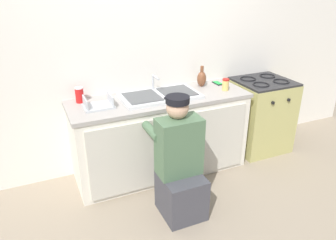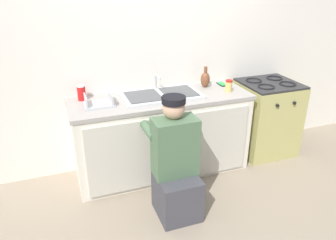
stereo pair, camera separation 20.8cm
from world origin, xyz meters
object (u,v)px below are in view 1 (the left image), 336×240
sink_double_basin (160,95)px  soda_cup_red (79,95)px  vase_decorative (202,78)px  stove_range (260,115)px  plumber_person (180,168)px  dish_rack_tray (98,105)px  cell_phone (218,83)px  condiment_jar (226,85)px

sink_double_basin → soda_cup_red: 0.79m
vase_decorative → stove_range: bearing=-10.5°
plumber_person → dish_rack_tray: plumber_person is taller
vase_decorative → cell_phone: size_ratio=1.64×
dish_rack_tray → condiment_jar: size_ratio=2.19×
stove_range → condiment_jar: condiment_jar is taller
stove_range → soda_cup_red: size_ratio=5.85×
plumber_person → condiment_jar: bearing=36.5°
sink_double_basin → stove_range: bearing=-0.1°
soda_cup_red → condiment_jar: soda_cup_red is taller
stove_range → soda_cup_red: 2.16m
condiment_jar → cell_phone: bearing=78.1°
sink_double_basin → cell_phone: size_ratio=5.71×
soda_cup_red → cell_phone: soda_cup_red is taller
sink_double_basin → plumber_person: (-0.11, -0.71, -0.42)m
plumber_person → soda_cup_red: size_ratio=7.26×
plumber_person → cell_phone: 1.30m
stove_range → dish_rack_tray: 2.00m
dish_rack_tray → vase_decorative: bearing=7.5°
dish_rack_tray → condiment_jar: 1.36m
plumber_person → condiment_jar: 1.14m
dish_rack_tray → condiment_jar: (1.36, -0.07, 0.04)m
dish_rack_tray → cell_phone: (1.41, 0.16, -0.02)m
sink_double_basin → soda_cup_red: bearing=166.5°
sink_double_basin → soda_cup_red: sink_double_basin is taller
plumber_person → soda_cup_red: bearing=126.4°
dish_rack_tray → plumber_person: bearing=-52.7°
vase_decorative → cell_phone: (0.22, 0.01, -0.08)m
vase_decorative → condiment_jar: size_ratio=1.80×
dish_rack_tray → soda_cup_red: (-0.13, 0.20, 0.05)m
condiment_jar → dish_rack_tray: bearing=177.1°
dish_rack_tray → cell_phone: bearing=6.6°
plumber_person → cell_phone: bearing=43.8°
stove_range → vase_decorative: vase_decorative is taller
sink_double_basin → dish_rack_tray: (-0.63, -0.02, 0.01)m
condiment_jar → cell_phone: 0.24m
dish_rack_tray → condiment_jar: condiment_jar is taller
plumber_person → soda_cup_red: 1.21m
stove_range → plumber_person: 1.59m
stove_range → cell_phone: size_ratio=6.35×
vase_decorative → cell_phone: vase_decorative is taller
sink_double_basin → dish_rack_tray: bearing=-178.4°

